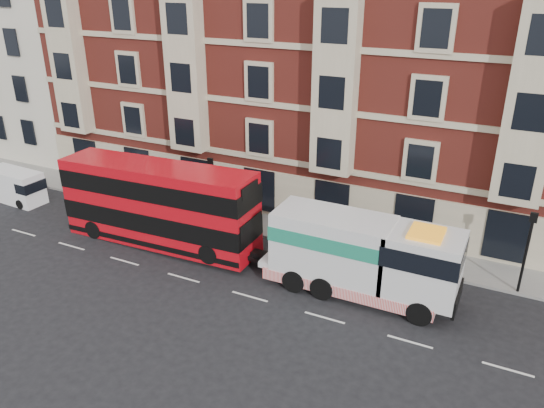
{
  "coord_description": "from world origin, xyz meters",
  "views": [
    {
      "loc": [
        10.86,
        -19.58,
        14.95
      ],
      "look_at": [
        -0.72,
        4.0,
        3.34
      ],
      "focal_mm": 35.0,
      "sensor_mm": 36.0,
      "label": 1
    }
  ],
  "objects": [
    {
      "name": "lamp_post_west",
      "position": [
        -6.0,
        6.2,
        2.68
      ],
      "size": [
        0.35,
        0.15,
        4.35
      ],
      "color": "black",
      "rests_on": "sidewalk"
    },
    {
      "name": "victorian_terrace",
      "position": [
        0.5,
        15.0,
        10.07
      ],
      "size": [
        45.0,
        12.0,
        20.4
      ],
      "color": "maroon",
      "rests_on": "ground"
    },
    {
      "name": "ground",
      "position": [
        0.0,
        0.0,
        0.0
      ],
      "size": [
        120.0,
        120.0,
        0.0
      ],
      "primitive_type": "plane",
      "color": "black",
      "rests_on": "ground"
    },
    {
      "name": "box_van",
      "position": [
        -20.49,
        3.38,
        1.11
      ],
      "size": [
        4.42,
        2.03,
        2.25
      ],
      "rotation": [
        0.0,
        0.0,
        -0.05
      ],
      "color": "white",
      "rests_on": "ground"
    },
    {
      "name": "lamp_post_east",
      "position": [
        12.0,
        6.2,
        2.68
      ],
      "size": [
        0.35,
        0.15,
        4.35
      ],
      "color": "black",
      "rests_on": "sidewalk"
    },
    {
      "name": "sidewalk",
      "position": [
        0.0,
        7.5,
        0.07
      ],
      "size": [
        90.0,
        3.0,
        0.15
      ],
      "primitive_type": "cube",
      "color": "slate",
      "rests_on": "ground"
    },
    {
      "name": "cream_block",
      "position": [
        -30.0,
        14.0,
        8.34
      ],
      "size": [
        16.0,
        10.0,
        16.8
      ],
      "color": "beige",
      "rests_on": "ground"
    },
    {
      "name": "tow_truck",
      "position": [
        4.65,
        2.7,
        2.15
      ],
      "size": [
        9.73,
        2.88,
        4.05
      ],
      "color": "silver",
      "rests_on": "ground"
    },
    {
      "name": "pedestrian",
      "position": [
        -6.7,
        6.15,
        1.02
      ],
      "size": [
        0.74,
        0.6,
        1.75
      ],
      "primitive_type": "imported",
      "rotation": [
        0.0,
        0.0,
        -0.33
      ],
      "color": "#191831",
      "rests_on": "sidewalk"
    },
    {
      "name": "double_decker_bus",
      "position": [
        -7.42,
        2.7,
        2.61
      ],
      "size": [
        12.15,
        2.79,
        4.92
      ],
      "color": "red",
      "rests_on": "ground"
    }
  ]
}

